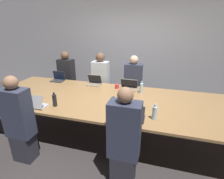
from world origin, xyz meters
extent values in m
plane|color=#383333|center=(0.00, 0.00, 0.00)|extent=(24.00, 24.00, 0.00)
cube|color=#ADADB2|center=(0.00, 2.03, 1.40)|extent=(12.00, 0.06, 2.80)
cube|color=#9E7547|center=(0.00, 0.00, 0.74)|extent=(4.78, 1.66, 0.04)
cylinder|color=#4C4C51|center=(-2.21, 0.65, 0.36)|extent=(0.08, 0.08, 0.72)
cube|color=#333338|center=(-1.53, 0.65, 0.77)|extent=(0.30, 0.21, 0.02)
cube|color=#333338|center=(-1.53, 0.75, 0.88)|extent=(0.31, 0.03, 0.21)
cube|color=#0F1933|center=(-1.53, 0.74, 0.88)|extent=(0.30, 0.03, 0.21)
cube|color=#2D2D38|center=(-1.54, 1.10, 0.23)|extent=(0.32, 0.24, 0.45)
cube|color=#232328|center=(-1.54, 1.10, 0.83)|extent=(0.40, 0.24, 0.76)
sphere|color=brown|center=(-1.54, 1.10, 1.31)|extent=(0.20, 0.20, 0.20)
cube|color=gray|center=(-0.59, 0.63, 0.77)|extent=(0.30, 0.21, 0.02)
cube|color=gray|center=(-0.59, 0.71, 0.88)|extent=(0.31, 0.09, 0.21)
cube|color=black|center=(-0.59, 0.70, 0.88)|extent=(0.30, 0.08, 0.20)
cube|color=#2D2D38|center=(-0.58, 1.08, 0.23)|extent=(0.32, 0.24, 0.45)
cube|color=silver|center=(-0.58, 1.08, 0.83)|extent=(0.40, 0.24, 0.76)
sphere|color=brown|center=(-0.58, 1.08, 1.32)|extent=(0.22, 0.22, 0.22)
cube|color=#333338|center=(0.54, -0.59, 0.77)|extent=(0.30, 0.23, 0.02)
cube|color=#333338|center=(0.54, -0.69, 0.89)|extent=(0.31, 0.06, 0.23)
cube|color=#0F1933|center=(0.54, -0.68, 0.89)|extent=(0.30, 0.06, 0.22)
cube|color=#2D2D38|center=(0.48, -1.03, 0.23)|extent=(0.32, 0.24, 0.45)
cube|color=#33384C|center=(0.48, -1.03, 0.83)|extent=(0.40, 0.24, 0.76)
sphere|color=#9E7051|center=(0.48, -1.03, 1.30)|extent=(0.19, 0.19, 0.19)
cylinder|color=red|center=(0.30, -0.62, 0.80)|extent=(0.08, 0.08, 0.08)
cylinder|color=#ADD1E0|center=(0.82, -0.53, 0.86)|extent=(0.07, 0.07, 0.20)
cylinder|color=#ADD1E0|center=(0.82, -0.53, 0.98)|extent=(0.03, 0.03, 0.04)
cube|color=#B7B7BC|center=(-1.12, -0.64, 0.77)|extent=(0.36, 0.21, 0.02)
cube|color=#B7B7BC|center=(-1.12, -0.72, 0.88)|extent=(0.37, 0.08, 0.21)
cube|color=silver|center=(-1.12, -0.71, 0.88)|extent=(0.36, 0.08, 0.20)
cube|color=#2D2D38|center=(-1.13, -1.03, 0.23)|extent=(0.32, 0.24, 0.45)
cube|color=#33384C|center=(-1.13, -1.03, 0.83)|extent=(0.40, 0.24, 0.76)
sphere|color=#9E7051|center=(-1.13, -1.03, 1.31)|extent=(0.20, 0.20, 0.20)
cylinder|color=brown|center=(-1.41, -0.62, 0.80)|extent=(0.08, 0.08, 0.09)
cylinder|color=black|center=(-0.82, -0.54, 0.86)|extent=(0.07, 0.07, 0.20)
cylinder|color=black|center=(-0.82, -0.54, 0.98)|extent=(0.03, 0.03, 0.04)
cube|color=gray|center=(0.22, 0.57, 0.77)|extent=(0.35, 0.21, 0.02)
cube|color=gray|center=(0.22, 0.64, 0.88)|extent=(0.36, 0.09, 0.20)
cube|color=black|center=(0.22, 0.63, 0.87)|extent=(0.35, 0.09, 0.19)
cube|color=#2D2D38|center=(0.24, 1.05, 0.23)|extent=(0.32, 0.24, 0.45)
cube|color=#33384C|center=(0.24, 1.05, 0.83)|extent=(0.40, 0.24, 0.76)
sphere|color=beige|center=(0.24, 1.05, 1.30)|extent=(0.19, 0.19, 0.19)
cylinder|color=red|center=(-0.03, 0.57, 0.80)|extent=(0.08, 0.08, 0.09)
cylinder|color=#ADD1E0|center=(0.51, 0.45, 0.86)|extent=(0.06, 0.06, 0.21)
cylinder|color=#ADD1E0|center=(0.51, 0.45, 0.99)|extent=(0.03, 0.03, 0.05)
cube|color=black|center=(0.07, -0.05, 0.78)|extent=(0.09, 0.16, 0.05)
camera|label=1|loc=(0.85, -2.84, 2.07)|focal=28.00mm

